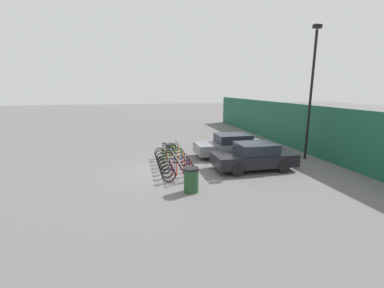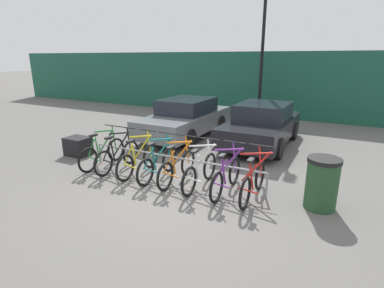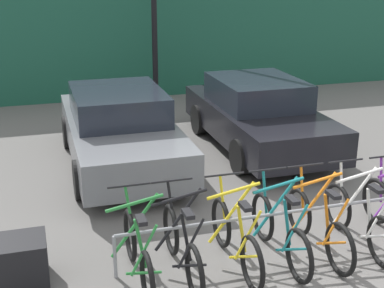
% 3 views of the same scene
% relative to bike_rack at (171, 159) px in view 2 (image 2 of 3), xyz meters
% --- Properties ---
extents(ground_plane, '(120.00, 120.00, 0.00)m').
position_rel_bike_rack_xyz_m(ground_plane, '(0.52, -0.68, -0.50)').
color(ground_plane, '#605E5B').
extents(hoarding_wall, '(36.00, 0.16, 3.12)m').
position_rel_bike_rack_xyz_m(hoarding_wall, '(0.52, 8.82, 1.06)').
color(hoarding_wall, '#19513D').
rests_on(hoarding_wall, ground).
extents(bike_rack, '(4.71, 0.04, 0.57)m').
position_rel_bike_rack_xyz_m(bike_rack, '(0.00, 0.00, 0.00)').
color(bike_rack, gray).
rests_on(bike_rack, ground).
extents(bicycle_green, '(0.68, 1.71, 1.05)m').
position_rel_bike_rack_xyz_m(bicycle_green, '(-2.08, -0.15, -0.12)').
color(bicycle_green, black).
rests_on(bicycle_green, ground).
extents(bicycle_black, '(0.68, 1.71, 1.05)m').
position_rel_bike_rack_xyz_m(bicycle_black, '(-1.55, -0.15, -0.12)').
color(bicycle_black, black).
rests_on(bicycle_black, ground).
extents(bicycle_yellow, '(0.68, 1.71, 1.05)m').
position_rel_bike_rack_xyz_m(bicycle_yellow, '(-0.87, -0.15, -0.12)').
color(bicycle_yellow, black).
rests_on(bicycle_yellow, ground).
extents(bicycle_teal, '(0.68, 1.71, 1.05)m').
position_rel_bike_rack_xyz_m(bicycle_teal, '(-0.28, -0.15, -0.12)').
color(bicycle_teal, black).
rests_on(bicycle_teal, ground).
extents(bicycle_orange, '(0.68, 1.71, 1.05)m').
position_rel_bike_rack_xyz_m(bicycle_orange, '(0.26, -0.15, -0.12)').
color(bicycle_orange, black).
rests_on(bicycle_orange, ground).
extents(bicycle_white, '(0.68, 1.71, 1.05)m').
position_rel_bike_rack_xyz_m(bicycle_white, '(0.85, -0.15, -0.12)').
color(bicycle_white, black).
rests_on(bicycle_white, ground).
extents(bicycle_purple, '(0.68, 1.71, 1.05)m').
position_rel_bike_rack_xyz_m(bicycle_purple, '(1.48, -0.15, -0.12)').
color(bicycle_purple, black).
rests_on(bicycle_purple, ground).
extents(bicycle_red, '(0.68, 1.71, 1.05)m').
position_rel_bike_rack_xyz_m(bicycle_red, '(2.08, -0.15, -0.12)').
color(bicycle_red, black).
rests_on(bicycle_red, ground).
extents(car_grey, '(1.91, 4.45, 1.40)m').
position_rel_bike_rack_xyz_m(car_grey, '(-1.65, 3.73, 0.19)').
color(car_grey, slate).
rests_on(car_grey, ground).
extents(car_black, '(1.91, 4.24, 1.40)m').
position_rel_bike_rack_xyz_m(car_black, '(1.15, 3.91, 0.19)').
color(car_black, black).
rests_on(car_black, ground).
extents(lamp_post, '(0.24, 0.44, 7.54)m').
position_rel_bike_rack_xyz_m(lamp_post, '(-0.05, 7.83, 3.64)').
color(lamp_post, black).
rests_on(lamp_post, ground).
extents(trash_bin, '(0.63, 0.63, 1.03)m').
position_rel_bike_rack_xyz_m(trash_bin, '(3.37, 0.07, 0.02)').
color(trash_bin, '#234728').
rests_on(trash_bin, ground).
extents(cargo_crate, '(0.70, 0.56, 0.55)m').
position_rel_bike_rack_xyz_m(cargo_crate, '(-3.44, 0.22, -0.22)').
color(cargo_crate, black).
rests_on(cargo_crate, ground).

